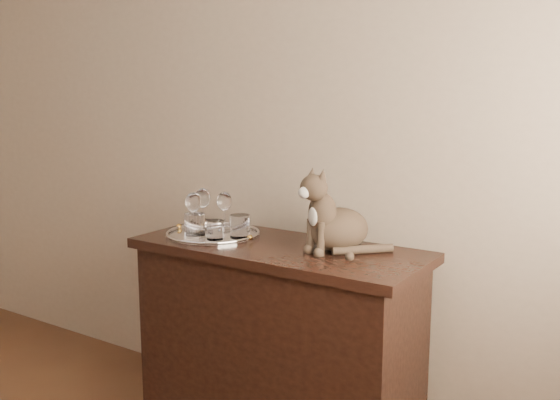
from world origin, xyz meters
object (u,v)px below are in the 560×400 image
(cat, at_px, (338,208))
(wine_glass_b, at_px, (224,212))
(tumbler_a, at_px, (215,230))
(tumbler_b, at_px, (195,225))
(wine_glass_c, at_px, (193,213))
(wine_glass_a, at_px, (203,209))
(tray, at_px, (213,235))
(tumbler_c, at_px, (240,226))
(sideboard, at_px, (278,345))

(cat, bearing_deg, wine_glass_b, -158.53)
(tumbler_a, distance_m, tumbler_b, 0.10)
(wine_glass_c, bearing_deg, tumbler_a, -14.46)
(wine_glass_b, xyz_separation_m, wine_glass_c, (-0.09, -0.10, 0.00))
(wine_glass_a, bearing_deg, cat, 2.60)
(wine_glass_a, height_order, wine_glass_b, wine_glass_a)
(tumbler_a, bearing_deg, tray, 134.73)
(wine_glass_c, height_order, tumbler_c, wine_glass_c)
(tumbler_b, bearing_deg, sideboard, 15.65)
(tumbler_a, height_order, cat, cat)
(sideboard, bearing_deg, tumbler_a, -161.44)
(wine_glass_c, xyz_separation_m, tumbler_b, (0.05, -0.05, -0.04))
(tumbler_a, bearing_deg, sideboard, 18.56)
(tumbler_b, xyz_separation_m, tumbler_c, (0.16, 0.10, -0.00))
(sideboard, xyz_separation_m, tray, (-0.33, -0.02, 0.43))
(wine_glass_b, bearing_deg, tumbler_a, -66.42)
(wine_glass_b, relative_size, tumbler_b, 1.76)
(wine_glass_a, distance_m, wine_glass_c, 0.09)
(wine_glass_c, height_order, tumbler_a, wine_glass_c)
(tumbler_b, bearing_deg, wine_glass_c, 135.16)
(tumbler_b, bearing_deg, tumbler_c, 30.36)
(wine_glass_a, relative_size, tumbler_b, 1.84)
(tumbler_b, bearing_deg, cat, 16.16)
(wine_glass_a, relative_size, tumbler_a, 2.28)
(wine_glass_c, bearing_deg, tray, 20.84)
(tumbler_a, relative_size, cat, 0.24)
(wine_glass_a, distance_m, tumbler_c, 0.24)
(wine_glass_c, relative_size, tumbler_a, 2.23)
(wine_glass_b, bearing_deg, wine_glass_c, -131.64)
(wine_glass_c, height_order, tumbler_b, wine_glass_c)
(tray, distance_m, wine_glass_b, 0.12)
(tumbler_b, bearing_deg, tumbler_a, 7.71)
(wine_glass_b, distance_m, wine_glass_c, 0.13)
(wine_glass_a, relative_size, cat, 0.55)
(wine_glass_b, bearing_deg, tumbler_c, -24.14)
(wine_glass_a, bearing_deg, tumbler_c, -10.48)
(sideboard, height_order, tumbler_b, tumbler_b)
(sideboard, distance_m, wine_glass_a, 0.68)
(tumbler_c, bearing_deg, tumbler_b, -149.64)
(tumbler_c, relative_size, cat, 0.29)
(tumbler_a, bearing_deg, tumbler_b, -172.29)
(tray, relative_size, tumbler_c, 4.16)
(wine_glass_a, distance_m, tumbler_a, 0.22)
(tumbler_c, xyz_separation_m, cat, (0.42, 0.07, 0.11))
(sideboard, xyz_separation_m, cat, (0.23, 0.07, 0.59))
(cat, bearing_deg, wine_glass_c, -149.86)
(wine_glass_a, xyz_separation_m, wine_glass_c, (0.02, -0.09, -0.00))
(cat, bearing_deg, tumbler_c, -150.39)
(sideboard, distance_m, tumbler_c, 0.52)
(wine_glass_b, xyz_separation_m, tumbler_b, (-0.04, -0.15, -0.04))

